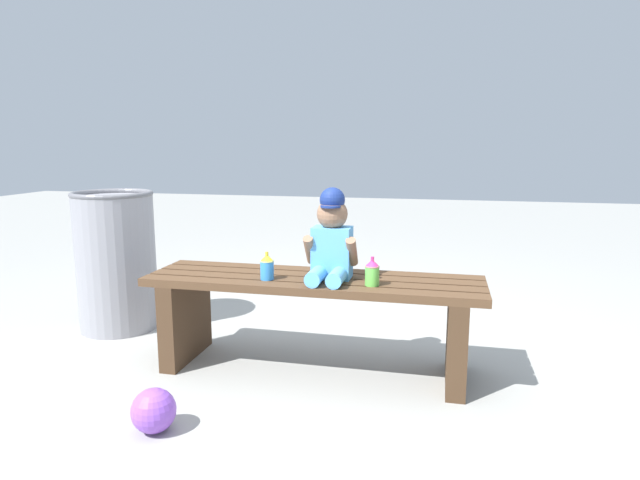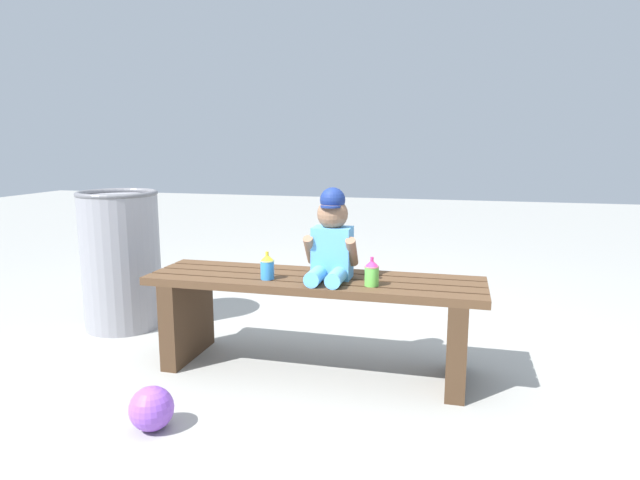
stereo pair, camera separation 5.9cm
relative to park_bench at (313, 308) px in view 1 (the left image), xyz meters
The scene contains 7 objects.
ground_plane 0.30m from the park_bench, 90.00° to the right, with size 16.00×16.00×0.00m, color #999993.
park_bench is the anchor object (origin of this frame).
child_figure 0.33m from the park_bench, ahead, with size 0.23×0.27×0.40m.
sippy_cup_left 0.29m from the park_bench, 155.78° to the right, with size 0.06×0.06×0.12m.
sippy_cup_right 0.35m from the park_bench, 17.16° to the right, with size 0.06×0.06×0.12m.
toy_ball 0.82m from the park_bench, 123.26° to the right, with size 0.16×0.16×0.16m, color #8C4CCC.
trash_bin 1.26m from the park_bench, 164.90° to the left, with size 0.44×0.44×0.77m.
Camera 1 is at (0.55, -2.30, 1.03)m, focal length 30.42 mm.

